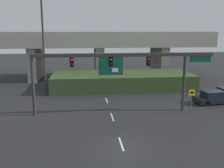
# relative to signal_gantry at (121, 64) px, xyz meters

# --- Properties ---
(ground_plane) EXTENTS (160.00, 160.00, 0.00)m
(ground_plane) POSITION_rel_signal_gantry_xyz_m (-0.97, -8.00, -4.91)
(ground_plane) COLOR #262628
(lane_markings) EXTENTS (0.14, 27.01, 0.01)m
(lane_markings) POSITION_rel_signal_gantry_xyz_m (-0.97, 4.77, -4.90)
(lane_markings) COLOR silver
(lane_markings) RESTS_ON ground
(signal_gantry) EXTENTS (18.03, 0.44, 5.99)m
(signal_gantry) POSITION_rel_signal_gantry_xyz_m (0.00, 0.00, 0.00)
(signal_gantry) COLOR #2D2D30
(signal_gantry) RESTS_ON ground
(speed_limit_sign) EXTENTS (0.60, 0.11, 2.48)m
(speed_limit_sign) POSITION_rel_signal_gantry_xyz_m (7.04, -1.00, -3.29)
(speed_limit_sign) COLOR #4C4C4C
(speed_limit_sign) RESTS_ON ground
(highway_light_pole_near) EXTENTS (0.70, 0.36, 15.00)m
(highway_light_pole_near) POSITION_rel_signal_gantry_xyz_m (-8.53, 8.24, 2.97)
(highway_light_pole_near) COLOR #2D2D30
(highway_light_pole_near) RESTS_ON ground
(overpass_bridge) EXTENTS (38.25, 9.56, 7.97)m
(overpass_bridge) POSITION_rel_signal_gantry_xyz_m (-0.97, 20.39, 0.59)
(overpass_bridge) COLOR #A39E93
(overpass_bridge) RESTS_ON ground
(grass_embankment) EXTENTS (19.90, 8.02, 2.14)m
(grass_embankment) POSITION_rel_signal_gantry_xyz_m (1.88, 11.69, -3.84)
(grass_embankment) COLOR #384C28
(grass_embankment) RESTS_ON ground
(parked_sedan_near_right) EXTENTS (4.66, 2.40, 1.45)m
(parked_sedan_near_right) POSITION_rel_signal_gantry_xyz_m (11.05, 2.20, -4.24)
(parked_sedan_near_right) COLOR black
(parked_sedan_near_right) RESTS_ON ground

